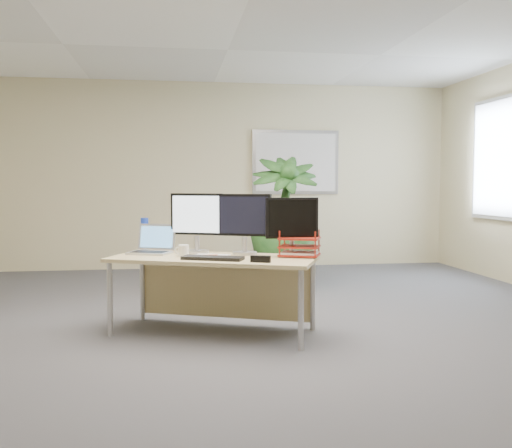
{
  "coord_description": "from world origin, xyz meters",
  "views": [
    {
      "loc": [
        -0.63,
        -4.35,
        1.22
      ],
      "look_at": [
        0.07,
        0.35,
        0.89
      ],
      "focal_mm": 40.0,
      "sensor_mm": 36.0,
      "label": 1
    }
  ],
  "objects": [
    {
      "name": "floor_plant",
      "position": [
        0.65,
        2.12,
        0.75
      ],
      "size": [
        0.87,
        0.87,
        1.5
      ],
      "primitive_type": "imported",
      "rotation": [
        0.0,
        0.0,
        -0.04
      ],
      "color": "#143915",
      "rests_on": "floor"
    },
    {
      "name": "monitor_dark",
      "position": [
        0.35,
        0.21,
        0.91
      ],
      "size": [
        0.43,
        0.2,
        0.48
      ],
      "color": "#B2B2B6",
      "rests_on": "desk"
    },
    {
      "name": "stapler",
      "position": [
        0.03,
        -0.12,
        0.66
      ],
      "size": [
        0.16,
        0.1,
        0.05
      ],
      "primitive_type": "cube",
      "rotation": [
        0.0,
        0.0,
        -0.39
      ],
      "color": "black",
      "rests_on": "desk"
    },
    {
      "name": "water_bottle",
      "position": [
        -0.87,
        0.8,
        0.77
      ],
      "size": [
        0.07,
        0.07,
        0.29
      ],
      "color": "silver",
      "rests_on": "desk"
    },
    {
      "name": "yellow_highlighter",
      "position": [
        -0.16,
        0.15,
        0.64
      ],
      "size": [
        0.11,
        0.09,
        0.02
      ],
      "primitive_type": "cylinder",
      "rotation": [
        0.0,
        1.57,
        -0.64
      ],
      "color": "#FBF61A",
      "rests_on": "desk"
    },
    {
      "name": "monitor_left",
      "position": [
        -0.42,
        0.56,
        0.93
      ],
      "size": [
        0.44,
        0.22,
        0.51
      ],
      "color": "#B2B2B6",
      "rests_on": "desk"
    },
    {
      "name": "keyboard",
      "position": [
        -0.31,
        0.09,
        0.65
      ],
      "size": [
        0.5,
        0.33,
        0.03
      ],
      "primitive_type": "cube",
      "rotation": [
        0.0,
        0.0,
        -0.39
      ],
      "color": "black",
      "rests_on": "desk"
    },
    {
      "name": "whiteboard",
      "position": [
        1.2,
        3.97,
        1.55
      ],
      "size": [
        1.3,
        0.04,
        0.95
      ],
      "color": "#BCBDC1",
      "rests_on": "back_wall"
    },
    {
      "name": "floor",
      "position": [
        0.0,
        0.0,
        0.0
      ],
      "size": [
        8.0,
        8.0,
        0.0
      ],
      "primitive_type": "plane",
      "color": "#47474C",
      "rests_on": "ground"
    },
    {
      "name": "laptop",
      "position": [
        -0.79,
        0.59,
        0.69
      ],
      "size": [
        0.43,
        0.41,
        0.24
      ],
      "color": "silver",
      "rests_on": "desk"
    },
    {
      "name": "letter_tray",
      "position": [
        0.4,
        0.18,
        0.7
      ],
      "size": [
        0.39,
        0.34,
        0.15
      ],
      "color": "maroon",
      "rests_on": "desk"
    },
    {
      "name": "back_wall",
      "position": [
        0.0,
        4.0,
        1.35
      ],
      "size": [
        7.0,
        0.04,
        2.7
      ],
      "primitive_type": "cube",
      "color": "beige",
      "rests_on": "floor"
    },
    {
      "name": "orange_pen",
      "position": [
        -0.34,
        0.25,
        0.65
      ],
      "size": [
        0.15,
        0.01,
        0.01
      ],
      "primitive_type": "cylinder",
      "rotation": [
        0.0,
        1.57,
        -0.01
      ],
      "color": "#E35619",
      "rests_on": "spiral_notebook"
    },
    {
      "name": "desk",
      "position": [
        -0.26,
        0.34,
        0.5
      ],
      "size": [
        1.79,
        1.27,
        0.63
      ],
      "color": "#D3BB7C",
      "rests_on": "floor"
    },
    {
      "name": "window",
      "position": [
        3.47,
        2.3,
        1.55
      ],
      "size": [
        0.04,
        1.3,
        1.55
      ],
      "color": "#BCBDC1",
      "rests_on": "right_wall"
    },
    {
      "name": "monitor_right",
      "position": [
        -0.02,
        0.39,
        0.93
      ],
      "size": [
        0.44,
        0.21,
        0.51
      ],
      "color": "#B2B2B6",
      "rests_on": "desk"
    },
    {
      "name": "spiral_notebook",
      "position": [
        -0.31,
        0.27,
        0.64
      ],
      "size": [
        0.34,
        0.29,
        0.01
      ],
      "primitive_type": "cube",
      "rotation": [
        0.0,
        0.0,
        -0.36
      ],
      "color": "white",
      "rests_on": "desk"
    },
    {
      "name": "coffee_mug",
      "position": [
        -0.54,
        0.32,
        0.68
      ],
      "size": [
        0.12,
        0.08,
        0.09
      ],
      "color": "white",
      "rests_on": "desk"
    }
  ]
}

